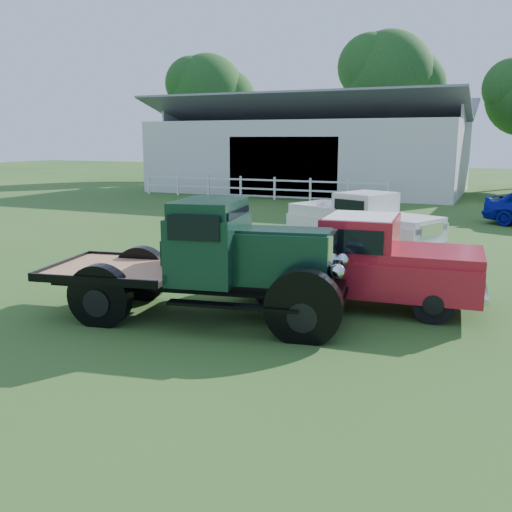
% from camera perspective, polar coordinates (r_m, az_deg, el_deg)
% --- Properties ---
extents(ground, '(120.00, 120.00, 0.00)m').
position_cam_1_polar(ground, '(9.88, -3.90, -7.17)').
color(ground, '#244B19').
extents(shed_left, '(18.80, 10.20, 5.60)m').
position_cam_1_polar(shed_left, '(36.11, 5.52, 10.97)').
color(shed_left, beige).
rests_on(shed_left, ground).
extents(fence_rail, '(14.20, 0.16, 1.20)m').
position_cam_1_polar(fence_rail, '(30.97, 0.14, 6.85)').
color(fence_rail, white).
rests_on(fence_rail, ground).
extents(tree_a, '(6.30, 6.30, 10.50)m').
position_cam_1_polar(tree_a, '(46.99, -4.82, 14.11)').
color(tree_a, '#153B13').
rests_on(tree_a, ground).
extents(tree_b, '(6.90, 6.90, 11.50)m').
position_cam_1_polar(tree_b, '(43.17, 12.99, 14.76)').
color(tree_b, '#153B13').
rests_on(tree_b, ground).
extents(vintage_flatbed, '(5.71, 3.10, 2.14)m').
position_cam_1_polar(vintage_flatbed, '(10.20, -5.20, -0.36)').
color(vintage_flatbed, '#143525').
rests_on(vintage_flatbed, ground).
extents(red_pickup, '(4.98, 2.25, 1.77)m').
position_cam_1_polar(red_pickup, '(11.22, 9.87, -0.36)').
color(red_pickup, '#B31929').
rests_on(red_pickup, ground).
extents(white_pickup, '(4.88, 3.41, 1.67)m').
position_cam_1_polar(white_pickup, '(16.55, 10.61, 3.29)').
color(white_pickup, silver).
rests_on(white_pickup, ground).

